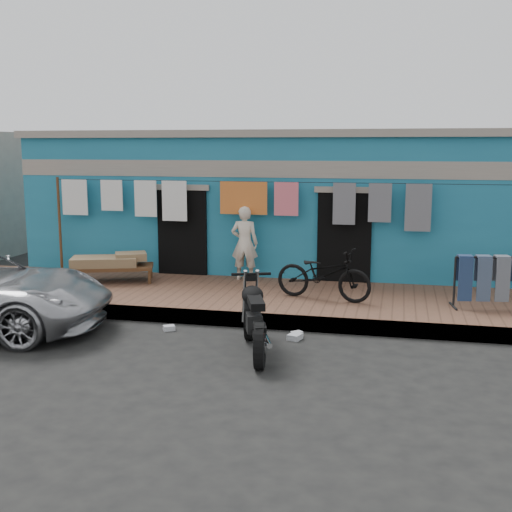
{
  "coord_description": "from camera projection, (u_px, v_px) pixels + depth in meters",
  "views": [
    {
      "loc": [
        2.4,
        -8.64,
        3.03
      ],
      "look_at": [
        0.0,
        2.0,
        1.15
      ],
      "focal_mm": 45.0,
      "sensor_mm": 36.0,
      "label": 1
    }
  ],
  "objects": [
    {
      "name": "litter_b",
      "position": [
        297.0,
        334.0,
        10.3
      ],
      "size": [
        0.21,
        0.21,
        0.08
      ],
      "primitive_type": "cube",
      "rotation": [
        0.0,
        0.0,
        0.74
      ],
      "color": "silver",
      "rests_on": "ground"
    },
    {
      "name": "litter_a",
      "position": [
        169.0,
        328.0,
        10.65
      ],
      "size": [
        0.23,
        0.21,
        0.08
      ],
      "primitive_type": "cube",
      "rotation": [
        0.0,
        0.0,
        0.53
      ],
      "color": "silver",
      "rests_on": "ground"
    },
    {
      "name": "building",
      "position": [
        301.0,
        201.0,
        15.77
      ],
      "size": [
        12.2,
        5.2,
        3.36
      ],
      "color": "#1E6A8A",
      "rests_on": "ground"
    },
    {
      "name": "clothesline",
      "position": [
        244.0,
        205.0,
        13.28
      ],
      "size": [
        10.06,
        0.06,
        2.1
      ],
      "color": "brown",
      "rests_on": "sidewalk"
    },
    {
      "name": "bicycle",
      "position": [
        324.0,
        268.0,
        11.66
      ],
      "size": [
        1.89,
        1.04,
        1.16
      ],
      "primitive_type": "imported",
      "rotation": [
        0.0,
        0.0,
        1.33
      ],
      "color": "black",
      "rests_on": "sidewalk"
    },
    {
      "name": "charpoy",
      "position": [
        114.0,
        268.0,
        13.24
      ],
      "size": [
        2.17,
        1.83,
        0.57
      ],
      "primitive_type": null,
      "rotation": [
        0.0,
        0.0,
        0.33
      ],
      "color": "brown",
      "rests_on": "sidewalk"
    },
    {
      "name": "jeans_rack",
      "position": [
        510.0,
        281.0,
        11.04
      ],
      "size": [
        2.1,
        1.01,
        0.95
      ],
      "primitive_type": null,
      "rotation": [
        0.0,
        0.0,
        0.16
      ],
      "color": "black",
      "rests_on": "sidewalk"
    },
    {
      "name": "seated_person",
      "position": [
        245.0,
        243.0,
        13.33
      ],
      "size": [
        0.58,
        0.4,
        1.55
      ],
      "primitive_type": "imported",
      "rotation": [
        0.0,
        0.0,
        3.19
      ],
      "color": "beige",
      "rests_on": "sidewalk"
    },
    {
      "name": "motorcycle",
      "position": [
        255.0,
        316.0,
        9.41
      ],
      "size": [
        1.67,
        2.1,
        1.11
      ],
      "primitive_type": null,
      "rotation": [
        0.0,
        0.0,
        0.33
      ],
      "color": "black",
      "rests_on": "ground"
    },
    {
      "name": "ground",
      "position": [
        226.0,
        356.0,
        9.34
      ],
      "size": [
        80.0,
        80.0,
        0.0
      ],
      "primitive_type": "plane",
      "color": "black",
      "rests_on": "ground"
    },
    {
      "name": "litter_c",
      "position": [
        295.0,
        337.0,
        10.14
      ],
      "size": [
        0.24,
        0.27,
        0.09
      ],
      "primitive_type": "cube",
      "rotation": [
        0.0,
        0.0,
        1.27
      ],
      "color": "silver",
      "rests_on": "ground"
    },
    {
      "name": "sidewalk",
      "position": [
        268.0,
        300.0,
        12.2
      ],
      "size": [
        28.0,
        3.0,
        0.25
      ],
      "primitive_type": "cube",
      "color": "brown",
      "rests_on": "ground"
    },
    {
      "name": "curb",
      "position": [
        250.0,
        320.0,
        10.81
      ],
      "size": [
        28.0,
        0.1,
        0.25
      ],
      "primitive_type": "cube",
      "color": "gray",
      "rests_on": "ground"
    }
  ]
}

